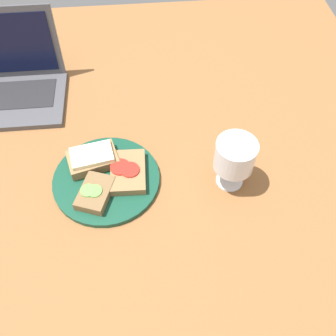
{
  "coord_description": "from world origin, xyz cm",
  "views": [
    {
      "loc": [
        3.0,
        -54.38,
        73.83
      ],
      "look_at": [
        7.55,
        -5.91,
        8.0
      ],
      "focal_mm": 40.0,
      "sensor_mm": 36.0,
      "label": 1
    }
  ],
  "objects_px": {
    "laptop": "(6,81)",
    "sandwich_with_cucumber": "(95,193)",
    "plate": "(107,179)",
    "sandwich_with_cheese": "(93,160)",
    "wine_glass": "(235,157)",
    "sandwich_with_tomato": "(128,172)"
  },
  "relations": [
    {
      "from": "laptop",
      "to": "sandwich_with_cucumber",
      "type": "bearing_deg",
      "value": -56.5
    },
    {
      "from": "sandwich_with_tomato",
      "to": "laptop",
      "type": "bearing_deg",
      "value": 134.98
    },
    {
      "from": "sandwich_with_cucumber",
      "to": "laptop",
      "type": "distance_m",
      "value": 0.44
    },
    {
      "from": "sandwich_with_cucumber",
      "to": "laptop",
      "type": "bearing_deg",
      "value": 123.5
    },
    {
      "from": "wine_glass",
      "to": "sandwich_with_cheese",
      "type": "bearing_deg",
      "value": 167.47
    },
    {
      "from": "plate",
      "to": "wine_glass",
      "type": "height_order",
      "value": "wine_glass"
    },
    {
      "from": "sandwich_with_cheese",
      "to": "laptop",
      "type": "distance_m",
      "value": 0.36
    },
    {
      "from": "plate",
      "to": "sandwich_with_cheese",
      "type": "relative_size",
      "value": 1.93
    },
    {
      "from": "sandwich_with_cheese",
      "to": "sandwich_with_cucumber",
      "type": "bearing_deg",
      "value": -85.52
    },
    {
      "from": "sandwich_with_tomato",
      "to": "plate",
      "type": "bearing_deg",
      "value": -175.04
    },
    {
      "from": "sandwich_with_tomato",
      "to": "sandwich_with_cheese",
      "type": "distance_m",
      "value": 0.09
    },
    {
      "from": "wine_glass",
      "to": "sandwich_with_cucumber",
      "type": "bearing_deg",
      "value": -176.31
    },
    {
      "from": "sandwich_with_cucumber",
      "to": "laptop",
      "type": "height_order",
      "value": "laptop"
    },
    {
      "from": "plate",
      "to": "wine_glass",
      "type": "xyz_separation_m",
      "value": [
        0.28,
        -0.03,
        0.08
      ]
    },
    {
      "from": "plate",
      "to": "sandwich_with_cucumber",
      "type": "distance_m",
      "value": 0.05
    },
    {
      "from": "laptop",
      "to": "wine_glass",
      "type": "bearing_deg",
      "value": -32.43
    },
    {
      "from": "sandwich_with_tomato",
      "to": "wine_glass",
      "type": "relative_size",
      "value": 0.91
    },
    {
      "from": "sandwich_with_cucumber",
      "to": "wine_glass",
      "type": "bearing_deg",
      "value": 3.69
    },
    {
      "from": "plate",
      "to": "sandwich_with_tomato",
      "type": "distance_m",
      "value": 0.05
    },
    {
      "from": "plate",
      "to": "laptop",
      "type": "bearing_deg",
      "value": 129.61
    },
    {
      "from": "wine_glass",
      "to": "laptop",
      "type": "relative_size",
      "value": 0.43
    },
    {
      "from": "sandwich_with_cheese",
      "to": "laptop",
      "type": "bearing_deg",
      "value": 130.29
    }
  ]
}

